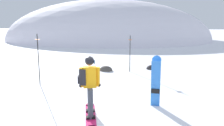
{
  "coord_description": "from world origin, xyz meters",
  "views": [
    {
      "loc": [
        2.2,
        -5.48,
        2.54
      ],
      "look_at": [
        0.09,
        2.82,
        1.0
      ],
      "focal_mm": 33.59,
      "sensor_mm": 36.0,
      "label": 1
    }
  ],
  "objects_px": {
    "piste_marker_far": "(130,51)",
    "snowboarder_main": "(89,85)",
    "piste_marker_near": "(38,56)",
    "rock_dark": "(106,71)",
    "rock_mid": "(152,69)",
    "spare_snowboard": "(156,82)"
  },
  "relations": [
    {
      "from": "piste_marker_far",
      "to": "snowboarder_main",
      "type": "bearing_deg",
      "value": -91.45
    },
    {
      "from": "snowboarder_main",
      "to": "piste_marker_near",
      "type": "xyz_separation_m",
      "value": [
        -3.21,
        2.49,
        0.34
      ]
    },
    {
      "from": "snowboarder_main",
      "to": "piste_marker_near",
      "type": "distance_m",
      "value": 4.07
    },
    {
      "from": "rock_dark",
      "to": "piste_marker_near",
      "type": "bearing_deg",
      "value": -120.01
    },
    {
      "from": "piste_marker_near",
      "to": "piste_marker_far",
      "type": "distance_m",
      "value": 4.87
    },
    {
      "from": "snowboarder_main",
      "to": "rock_dark",
      "type": "distance_m",
      "value": 6.14
    },
    {
      "from": "snowboarder_main",
      "to": "rock_mid",
      "type": "xyz_separation_m",
      "value": [
        1.33,
        7.02,
        -0.92
      ]
    },
    {
      "from": "rock_dark",
      "to": "rock_mid",
      "type": "bearing_deg",
      "value": 22.92
    },
    {
      "from": "spare_snowboard",
      "to": "rock_dark",
      "type": "relative_size",
      "value": 2.13
    },
    {
      "from": "piste_marker_near",
      "to": "rock_dark",
      "type": "bearing_deg",
      "value": 59.99
    },
    {
      "from": "rock_mid",
      "to": "piste_marker_far",
      "type": "bearing_deg",
      "value": -139.31
    },
    {
      "from": "snowboarder_main",
      "to": "rock_mid",
      "type": "height_order",
      "value": "snowboarder_main"
    },
    {
      "from": "spare_snowboard",
      "to": "rock_dark",
      "type": "height_order",
      "value": "spare_snowboard"
    },
    {
      "from": "snowboarder_main",
      "to": "rock_mid",
      "type": "distance_m",
      "value": 7.21
    },
    {
      "from": "spare_snowboard",
      "to": "rock_mid",
      "type": "xyz_separation_m",
      "value": [
        -0.44,
        5.91,
        -0.83
      ]
    },
    {
      "from": "spare_snowboard",
      "to": "snowboarder_main",
      "type": "bearing_deg",
      "value": -147.91
    },
    {
      "from": "snowboarder_main",
      "to": "piste_marker_far",
      "type": "bearing_deg",
      "value": 88.55
    },
    {
      "from": "snowboarder_main",
      "to": "rock_dark",
      "type": "bearing_deg",
      "value": 101.53
    },
    {
      "from": "snowboarder_main",
      "to": "rock_dark",
      "type": "relative_size",
      "value": 2.26
    },
    {
      "from": "rock_dark",
      "to": "piste_marker_far",
      "type": "bearing_deg",
      "value": 2.55
    },
    {
      "from": "rock_dark",
      "to": "spare_snowboard",
      "type": "bearing_deg",
      "value": -58.25
    },
    {
      "from": "snowboarder_main",
      "to": "spare_snowboard",
      "type": "bearing_deg",
      "value": 32.09
    }
  ]
}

